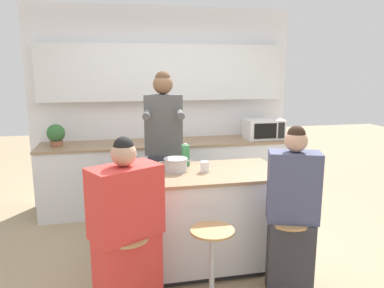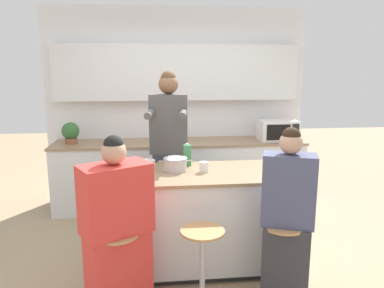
% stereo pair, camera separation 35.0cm
% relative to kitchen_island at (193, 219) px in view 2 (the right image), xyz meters
% --- Properties ---
extents(ground_plane, '(16.00, 16.00, 0.00)m').
position_rel_kitchen_island_xyz_m(ground_plane, '(0.00, 0.00, -0.47)').
color(ground_plane, tan).
extents(wall_back, '(3.61, 0.22, 2.70)m').
position_rel_kitchen_island_xyz_m(wall_back, '(0.00, 1.92, 1.07)').
color(wall_back, white).
rests_on(wall_back, ground_plane).
extents(back_counter, '(3.36, 0.65, 0.91)m').
position_rel_kitchen_island_xyz_m(back_counter, '(0.00, 1.61, -0.01)').
color(back_counter, silver).
rests_on(back_counter, ground_plane).
extents(kitchen_island, '(1.64, 0.80, 0.93)m').
position_rel_kitchen_island_xyz_m(kitchen_island, '(0.00, 0.00, 0.00)').
color(kitchen_island, black).
rests_on(kitchen_island, ground_plane).
extents(bar_stool_leftmost, '(0.38, 0.38, 0.66)m').
position_rel_kitchen_island_xyz_m(bar_stool_leftmost, '(-0.66, -0.65, -0.13)').
color(bar_stool_leftmost, tan).
rests_on(bar_stool_leftmost, ground_plane).
extents(bar_stool_center, '(0.38, 0.38, 0.66)m').
position_rel_kitchen_island_xyz_m(bar_stool_center, '(0.00, -0.67, -0.13)').
color(bar_stool_center, tan).
rests_on(bar_stool_center, ground_plane).
extents(bar_stool_rightmost, '(0.38, 0.38, 0.66)m').
position_rel_kitchen_island_xyz_m(bar_stool_rightmost, '(0.66, -0.64, -0.13)').
color(bar_stool_rightmost, tan).
rests_on(bar_stool_rightmost, ground_plane).
extents(person_cooking, '(0.47, 0.62, 1.85)m').
position_rel_kitchen_island_xyz_m(person_cooking, '(-0.19, 0.66, 0.46)').
color(person_cooking, '#383842').
rests_on(person_cooking, ground_plane).
extents(person_wrapped_blanket, '(0.58, 0.49, 1.41)m').
position_rel_kitchen_island_xyz_m(person_wrapped_blanket, '(-0.65, -0.64, 0.19)').
color(person_wrapped_blanket, red).
rests_on(person_wrapped_blanket, ground_plane).
extents(person_seated_near, '(0.46, 0.37, 1.44)m').
position_rel_kitchen_island_xyz_m(person_seated_near, '(0.68, -0.64, 0.18)').
color(person_seated_near, '#333338').
rests_on(person_seated_near, ground_plane).
extents(cooking_pot, '(0.31, 0.22, 0.12)m').
position_rel_kitchen_island_xyz_m(cooking_pot, '(-0.16, 0.06, 0.52)').
color(cooking_pot, '#B7BABC').
rests_on(cooking_pot, kitchen_island).
extents(fruit_bowl, '(0.18, 0.18, 0.06)m').
position_rel_kitchen_island_xyz_m(fruit_bowl, '(-0.43, 0.27, 0.49)').
color(fruit_bowl, silver).
rests_on(fruit_bowl, kitchen_island).
extents(coffee_cup_near, '(0.12, 0.08, 0.10)m').
position_rel_kitchen_island_xyz_m(coffee_cup_near, '(0.10, -0.01, 0.51)').
color(coffee_cup_near, white).
rests_on(coffee_cup_near, kitchen_island).
extents(coffee_cup_far, '(0.12, 0.09, 0.09)m').
position_rel_kitchen_island_xyz_m(coffee_cup_far, '(-0.62, 0.02, 0.51)').
color(coffee_cup_far, '#DB4C51').
rests_on(coffee_cup_far, kitchen_island).
extents(juice_carton, '(0.07, 0.07, 0.22)m').
position_rel_kitchen_island_xyz_m(juice_carton, '(-0.03, 0.26, 0.57)').
color(juice_carton, '#38844C').
rests_on(juice_carton, kitchen_island).
extents(microwave, '(0.52, 0.34, 0.27)m').
position_rel_kitchen_island_xyz_m(microwave, '(1.34, 1.56, 0.58)').
color(microwave, white).
rests_on(microwave, back_counter).
extents(potted_plant, '(0.23, 0.23, 0.28)m').
position_rel_kitchen_island_xyz_m(potted_plant, '(-1.42, 1.61, 0.59)').
color(potted_plant, '#93563D').
rests_on(potted_plant, back_counter).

